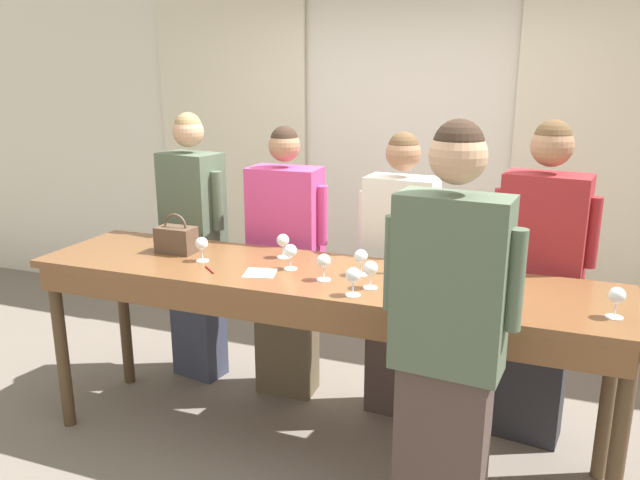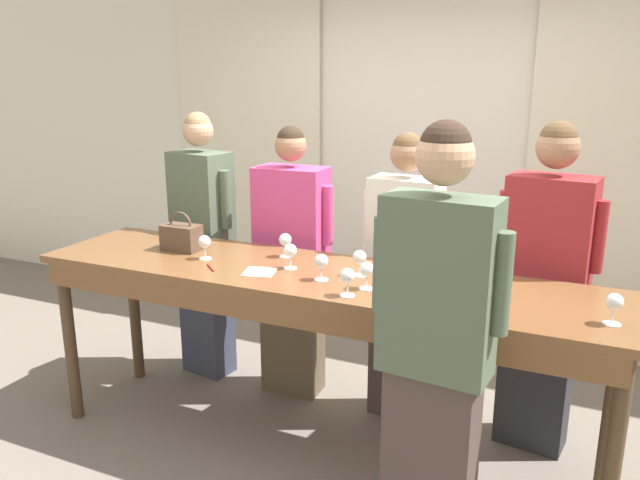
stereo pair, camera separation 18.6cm
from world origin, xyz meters
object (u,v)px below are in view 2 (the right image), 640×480
at_px(tasting_bar, 312,294).
at_px(guest_olive_jacket, 204,244).
at_px(wine_glass_front_mid, 479,266).
at_px(wine_glass_back_mid, 417,273).
at_px(wine_glass_by_handbag, 290,251).
at_px(guest_pink_top, 292,263).
at_px(wine_glass_by_bottle, 348,277).
at_px(wine_bottle, 424,250).
at_px(guest_cream_sweater, 403,276).
at_px(wine_glass_near_host, 321,262).
at_px(handbag, 181,237).
at_px(wine_glass_front_left, 367,270).
at_px(wine_glass_center_left, 478,275).
at_px(wine_glass_back_left, 285,241).
at_px(wine_glass_back_right, 359,258).
at_px(guest_striped_shirt, 544,288).
at_px(wine_glass_front_right, 416,251).
at_px(wine_glass_center_mid, 614,303).
at_px(host_pouring, 435,350).
at_px(wine_glass_center_right, 204,243).

height_order(tasting_bar, guest_olive_jacket, guest_olive_jacket).
bearing_deg(wine_glass_front_mid, wine_glass_back_mid, -136.95).
distance_m(wine_glass_by_handbag, guest_pink_top, 0.66).
bearing_deg(wine_glass_by_handbag, wine_glass_by_bottle, -31.88).
distance_m(wine_bottle, guest_cream_sweater, 0.50).
bearing_deg(wine_glass_near_host, handbag, 170.37).
xyz_separation_m(wine_glass_front_left, guest_olive_jacket, (-1.38, 0.69, -0.21)).
xyz_separation_m(wine_glass_center_left, guest_olive_jacket, (-1.86, 0.54, -0.21)).
distance_m(wine_glass_back_left, wine_glass_by_handbag, 0.21).
xyz_separation_m(wine_glass_center_left, wine_glass_back_mid, (-0.26, -0.09, 0.00)).
distance_m(wine_glass_back_right, guest_olive_jacket, 1.40).
bearing_deg(guest_striped_shirt, wine_glass_front_mid, -123.80).
bearing_deg(guest_cream_sweater, wine_glass_back_left, -146.32).
bearing_deg(wine_glass_near_host, wine_glass_back_left, 140.56).
distance_m(wine_glass_near_host, wine_glass_by_bottle, 0.25).
xyz_separation_m(wine_glass_near_host, wine_glass_by_bottle, (0.20, -0.16, 0.00)).
bearing_deg(guest_pink_top, wine_glass_back_left, -68.35).
height_order(wine_glass_front_left, wine_glass_front_right, same).
bearing_deg(wine_glass_front_mid, wine_glass_center_left, -82.75).
height_order(wine_bottle, wine_glass_center_left, wine_bottle).
distance_m(wine_glass_center_left, guest_olive_jacket, 1.95).
relative_size(guest_olive_jacket, guest_striped_shirt, 0.99).
height_order(wine_glass_front_left, wine_glass_back_mid, same).
xyz_separation_m(wine_glass_front_right, wine_glass_back_mid, (0.10, -0.35, 0.00)).
bearing_deg(wine_glass_by_bottle, wine_glass_center_mid, 6.77).
distance_m(wine_glass_front_left, guest_striped_shirt, 1.03).
height_order(wine_glass_front_right, wine_glass_center_mid, same).
bearing_deg(guest_pink_top, wine_glass_back_mid, -33.52).
distance_m(handbag, guest_cream_sweater, 1.28).
relative_size(guest_striped_shirt, host_pouring, 0.96).
relative_size(wine_glass_near_host, guest_olive_jacket, 0.08).
bearing_deg(wine_glass_front_left, host_pouring, -43.44).
height_order(guest_olive_jacket, guest_pink_top, guest_olive_jacket).
bearing_deg(wine_bottle, wine_glass_center_left, -30.93).
relative_size(tasting_bar, guest_pink_top, 1.78).
bearing_deg(wine_glass_back_right, wine_glass_by_handbag, -174.85).
bearing_deg(wine_bottle, guest_pink_top, 158.30).
distance_m(wine_glass_back_mid, wine_glass_near_host, 0.47).
bearing_deg(wine_glass_back_left, wine_glass_by_handbag, -55.56).
bearing_deg(wine_glass_near_host, wine_glass_front_left, -7.46).
height_order(wine_glass_center_left, guest_cream_sweater, guest_cream_sweater).
height_order(tasting_bar, wine_bottle, wine_bottle).
height_order(handbag, host_pouring, host_pouring).
distance_m(wine_glass_back_left, guest_olive_jacket, 0.90).
bearing_deg(wine_glass_by_handbag, wine_glass_near_host, -25.40).
height_order(wine_glass_center_mid, wine_glass_center_right, same).
bearing_deg(wine_glass_center_mid, wine_glass_near_host, 178.84).
xyz_separation_m(wine_glass_center_left, guest_cream_sweater, (-0.50, 0.54, -0.24)).
distance_m(wine_glass_front_left, wine_glass_front_mid, 0.54).
height_order(wine_glass_by_bottle, guest_cream_sweater, guest_cream_sweater).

